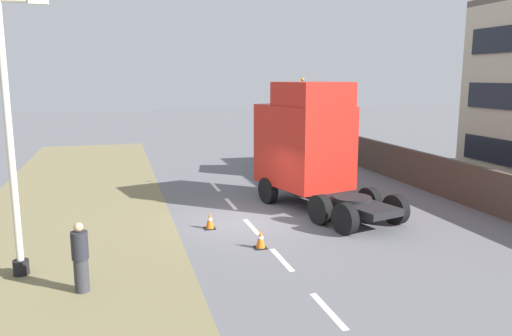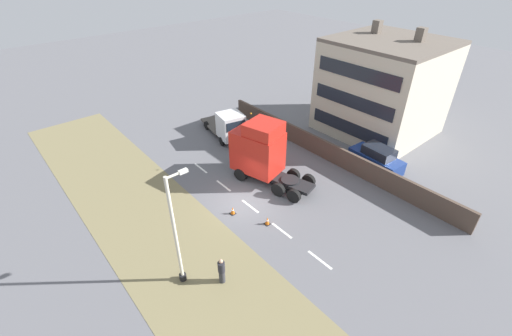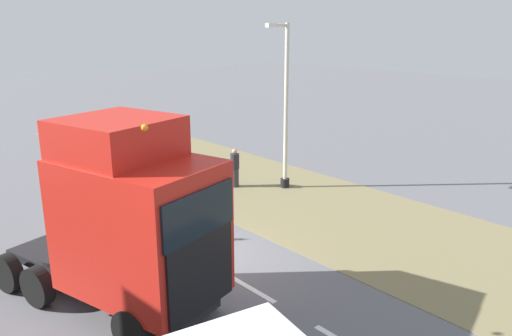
{
  "view_description": "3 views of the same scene",
  "coord_description": "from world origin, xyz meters",
  "px_view_note": "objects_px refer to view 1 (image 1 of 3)",
  "views": [
    {
      "loc": [
        -4.26,
        -16.44,
        5.05
      ],
      "look_at": [
        0.5,
        0.53,
        1.79
      ],
      "focal_mm": 35.0,
      "sensor_mm": 36.0,
      "label": 1
    },
    {
      "loc": [
        -11.76,
        -15.13,
        15.54
      ],
      "look_at": [
        0.53,
        -0.7,
        3.01
      ],
      "focal_mm": 24.0,
      "sensor_mm": 36.0,
      "label": 2
    },
    {
      "loc": [
        7.85,
        11.52,
        6.81
      ],
      "look_at": [
        -2.7,
        -0.38,
        2.25
      ],
      "focal_mm": 35.0,
      "sensor_mm": 36.0,
      "label": 3
    }
  ],
  "objects_px": {
    "lamp_post": "(14,156)",
    "traffic_cone_lead": "(210,220)",
    "lorry_cab": "(307,145)",
    "traffic_cone_trailing": "(260,239)",
    "pedestrian": "(80,258)",
    "flatbed_truck": "(294,145)"
  },
  "relations": [
    {
      "from": "pedestrian",
      "to": "lorry_cab",
      "type": "bearing_deg",
      "value": 37.23
    },
    {
      "from": "lorry_cab",
      "to": "pedestrian",
      "type": "relative_size",
      "value": 3.97
    },
    {
      "from": "lorry_cab",
      "to": "flatbed_truck",
      "type": "xyz_separation_m",
      "value": [
        1.81,
        6.51,
        -0.92
      ]
    },
    {
      "from": "pedestrian",
      "to": "traffic_cone_lead",
      "type": "bearing_deg",
      "value": 47.04
    },
    {
      "from": "lorry_cab",
      "to": "traffic_cone_trailing",
      "type": "height_order",
      "value": "lorry_cab"
    },
    {
      "from": "pedestrian",
      "to": "traffic_cone_lead",
      "type": "height_order",
      "value": "pedestrian"
    },
    {
      "from": "traffic_cone_lead",
      "to": "traffic_cone_trailing",
      "type": "bearing_deg",
      "value": -64.46
    },
    {
      "from": "traffic_cone_trailing",
      "to": "lorry_cab",
      "type": "bearing_deg",
      "value": 53.99
    },
    {
      "from": "traffic_cone_lead",
      "to": "pedestrian",
      "type": "bearing_deg",
      "value": -132.96
    },
    {
      "from": "traffic_cone_lead",
      "to": "traffic_cone_trailing",
      "type": "distance_m",
      "value": 2.56
    },
    {
      "from": "lamp_post",
      "to": "traffic_cone_lead",
      "type": "bearing_deg",
      "value": 25.97
    },
    {
      "from": "lorry_cab",
      "to": "traffic_cone_trailing",
      "type": "xyz_separation_m",
      "value": [
        -3.16,
        -4.35,
        -2.13
      ]
    },
    {
      "from": "lamp_post",
      "to": "pedestrian",
      "type": "bearing_deg",
      "value": -44.88
    },
    {
      "from": "lorry_cab",
      "to": "flatbed_truck",
      "type": "bearing_deg",
      "value": 59.7
    },
    {
      "from": "lamp_post",
      "to": "traffic_cone_trailing",
      "type": "height_order",
      "value": "lamp_post"
    },
    {
      "from": "flatbed_truck",
      "to": "traffic_cone_trailing",
      "type": "distance_m",
      "value": 12.0
    },
    {
      "from": "flatbed_truck",
      "to": "traffic_cone_trailing",
      "type": "bearing_deg",
      "value": 76.62
    },
    {
      "from": "lorry_cab",
      "to": "traffic_cone_lead",
      "type": "bearing_deg",
      "value": -169.21
    },
    {
      "from": "lorry_cab",
      "to": "flatbed_truck",
      "type": "relative_size",
      "value": 1.06
    },
    {
      "from": "pedestrian",
      "to": "traffic_cone_trailing",
      "type": "height_order",
      "value": "pedestrian"
    },
    {
      "from": "traffic_cone_trailing",
      "to": "flatbed_truck",
      "type": "bearing_deg",
      "value": 65.41
    },
    {
      "from": "lamp_post",
      "to": "lorry_cab",
      "type": "bearing_deg",
      "value": 25.79
    }
  ]
}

